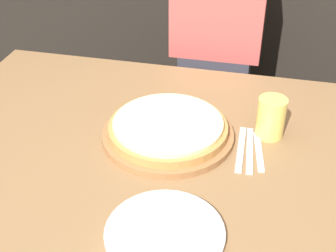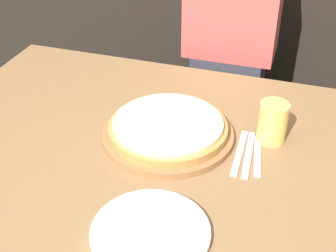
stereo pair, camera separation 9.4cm
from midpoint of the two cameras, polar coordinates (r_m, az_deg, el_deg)
The scene contains 8 objects.
dining_table at distance 1.60m, azimuth -0.63°, elevation -13.13°, with size 1.35×0.98×0.76m.
pizza_on_board at distance 1.35m, azimuth 1.99°, elevation -0.54°, with size 0.38×0.38×0.06m.
beer_glass at distance 1.36m, azimuth 14.59°, elevation 0.59°, with size 0.08×0.08×0.12m.
dinner_plate at distance 1.07m, azimuth 0.40°, elevation -12.98°, with size 0.27×0.27×0.02m.
fork at distance 1.32m, azimuth 10.73°, elevation -3.25°, with size 0.02×0.21×0.00m.
dinner_knife at distance 1.32m, azimuth 11.79°, elevation -3.44°, with size 0.03×0.21×0.00m.
spoon at distance 1.32m, azimuth 12.86°, elevation -3.63°, with size 0.04×0.18×0.00m.
diner_person at distance 1.95m, azimuth 8.77°, elevation 7.05°, with size 0.35×0.20×1.36m.
Camera 2 is at (0.39, -1.01, 1.56)m, focal length 50.00 mm.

